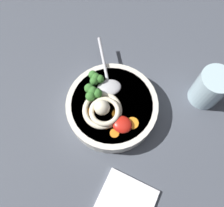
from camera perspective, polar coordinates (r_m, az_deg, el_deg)
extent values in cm
cube|color=#474C56|center=(62.40, -1.57, -2.56)|extent=(106.13, 106.13, 3.36)
cylinder|color=silver|center=(58.79, 0.00, -0.85)|extent=(22.59, 22.59, 4.63)
cylinder|color=olive|center=(58.62, 0.00, -0.78)|extent=(19.88, 19.88, 4.26)
torus|color=beige|center=(55.34, -2.20, -1.69)|extent=(9.46, 9.46, 1.31)
torus|color=beige|center=(54.13, -1.80, -1.91)|extent=(10.14, 10.14, 1.17)
sphere|color=beige|center=(53.75, -2.26, -1.06)|extent=(3.67, 3.67, 3.67)
ellipsoid|color=#B7B7BC|center=(57.49, -0.73, 3.89)|extent=(7.42, 6.93, 1.60)
cylinder|color=#B7B7BC|center=(61.10, -2.02, 10.12)|extent=(8.73, 13.08, 0.80)
ellipsoid|color=red|center=(53.84, 2.49, -5.13)|extent=(4.59, 4.13, 2.07)
cylinder|color=#7A9E60|center=(58.78, -3.88, 5.67)|extent=(1.08, 1.08, 1.16)
sphere|color=#38752D|center=(57.34, -3.98, 6.43)|extent=(2.12, 2.12, 2.12)
sphere|color=#38752D|center=(57.26, -2.99, 5.99)|extent=(2.12, 2.12, 2.12)
sphere|color=#38752D|center=(57.82, -4.71, 7.00)|extent=(2.12, 2.12, 2.12)
sphere|color=#38752D|center=(57.04, -4.40, 5.48)|extent=(2.12, 2.12, 2.12)
cylinder|color=#7A9E60|center=(57.06, -4.60, 2.22)|extent=(1.20, 1.20, 1.29)
sphere|color=#38752D|center=(55.41, -4.75, 3.00)|extent=(2.36, 2.36, 2.36)
sphere|color=#38752D|center=(55.34, -3.61, 2.50)|extent=(2.36, 2.36, 2.36)
sphere|color=#38752D|center=(55.92, -5.57, 3.69)|extent=(2.36, 2.36, 2.36)
sphere|color=#38752D|center=(55.15, -5.22, 1.89)|extent=(2.36, 2.36, 2.36)
cylinder|color=orange|center=(54.87, 4.99, -4.81)|extent=(2.87, 2.87, 0.56)
cylinder|color=orange|center=(54.07, 0.61, -7.25)|extent=(2.15, 2.15, 0.43)
cylinder|color=orange|center=(55.85, -5.27, -2.10)|extent=(2.03, 2.03, 0.42)
cylinder|color=orange|center=(55.42, 0.98, -2.53)|extent=(2.05, 2.05, 0.54)
cylinder|color=silver|center=(62.49, 22.66, 3.50)|extent=(7.77, 7.77, 10.41)
cube|color=white|center=(56.82, 3.48, -22.55)|extent=(12.76, 11.00, 0.80)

